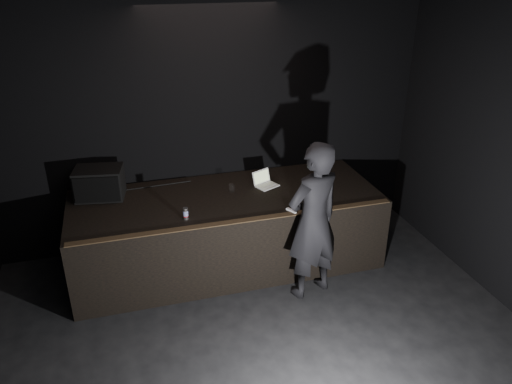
{
  "coord_description": "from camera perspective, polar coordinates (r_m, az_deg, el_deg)",
  "views": [
    {
      "loc": [
        -1.24,
        -2.99,
        3.84
      ],
      "look_at": [
        0.28,
        2.3,
        1.22
      ],
      "focal_mm": 35.0,
      "sensor_mm": 36.0,
      "label": 1
    }
  ],
  "objects": [
    {
      "name": "riser_lip",
      "position": [
        5.89,
        -1.9,
        -3.32
      ],
      "size": [
        3.92,
        0.1,
        0.01
      ],
      "primitive_type": "cube",
      "color": "brown",
      "rests_on": "stage_riser"
    },
    {
      "name": "wii_remote",
      "position": [
        6.11,
        4.08,
        -2.16
      ],
      "size": [
        0.1,
        0.15,
        0.03
      ],
      "primitive_type": "cube",
      "rotation": [
        0.0,
        0.0,
        0.47
      ],
      "color": "white",
      "rests_on": "stage_riser"
    },
    {
      "name": "beer_can",
      "position": [
        5.96,
        -8.05,
        -2.46
      ],
      "size": [
        0.06,
        0.06,
        0.15
      ],
      "color": "silver",
      "rests_on": "stage_riser"
    },
    {
      "name": "stage_monitor",
      "position": [
        6.69,
        -17.47,
        0.98
      ],
      "size": [
        0.66,
        0.53,
        0.4
      ],
      "rotation": [
        0.0,
        0.0,
        -0.17
      ],
      "color": "black",
      "rests_on": "stage_riser"
    },
    {
      "name": "person",
      "position": [
        5.93,
        6.54,
        -3.38
      ],
      "size": [
        0.84,
        0.68,
        1.99
      ],
      "primitive_type": "imported",
      "rotation": [
        0.0,
        0.0,
        3.45
      ],
      "color": "black",
      "rests_on": "ground"
    },
    {
      "name": "plastic_cup",
      "position": [
        6.61,
        -2.78,
        0.46
      ],
      "size": [
        0.08,
        0.08,
        0.1
      ],
      "primitive_type": "cylinder",
      "color": "white",
      "rests_on": "stage_riser"
    },
    {
      "name": "stage_riser",
      "position": [
        6.74,
        -3.35,
        -4.3
      ],
      "size": [
        4.0,
        1.5,
        1.0
      ],
      "primitive_type": "cube",
      "color": "black",
      "rests_on": "ground"
    },
    {
      "name": "laptop",
      "position": [
        6.78,
        0.99,
        1.18
      ],
      "size": [
        0.37,
        0.35,
        0.2
      ],
      "rotation": [
        0.0,
        0.0,
        0.43
      ],
      "color": "silver",
      "rests_on": "stage_riser"
    },
    {
      "name": "room_walls",
      "position": [
        3.71,
        5.67,
        -3.98
      ],
      "size": [
        6.1,
        7.1,
        3.52
      ],
      "color": "black",
      "rests_on": "ground"
    },
    {
      "name": "cable",
      "position": [
        6.9,
        -11.12,
        0.73
      ],
      "size": [
        0.9,
        0.07,
        0.02
      ],
      "primitive_type": "cylinder",
      "rotation": [
        0.0,
        1.57,
        0.06
      ],
      "color": "black",
      "rests_on": "stage_riser"
    }
  ]
}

